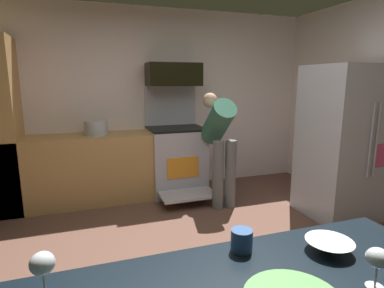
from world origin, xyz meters
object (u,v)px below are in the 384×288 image
Objects in this scene: oven_range at (176,158)px; refrigerator at (345,142)px; wine_glass_far at (378,260)px; mixing_bowl_prep at (329,246)px; microwave at (174,75)px; stock_pot at (96,128)px; person_cook at (219,138)px; wine_glass_near at (42,265)px; mug_tea at (242,240)px.

refrigerator reaches higher than oven_range.
mixing_bowl_prep is at bearing 84.56° from wine_glass_far.
wine_glass_far is at bearing -94.79° from microwave.
oven_range is 0.86× the size of refrigerator.
wine_glass_far is at bearing -77.66° from stock_pot.
person_cook is (0.41, -0.58, 0.36)m from oven_range.
person_cook is at bearing -58.88° from microwave.
oven_range is 0.80m from person_cook.
stock_pot is (-1.07, -0.08, -0.68)m from microwave.
oven_range is 2.06× the size of microwave.
refrigerator is 3.56m from wine_glass_near.
wine_glass_near is 0.59× the size of stock_pot.
stock_pot is (-0.77, 3.53, -0.01)m from wine_glass_far.
oven_range reaches higher than mixing_bowl_prep.
microwave is at bearing 90.00° from oven_range.
wine_glass_near reaches higher than wine_glass_far.
stock_pot is at bearing 98.20° from mug_tea.
stock_pot is at bearing -175.74° from microwave.
wine_glass_far is at bearing -132.55° from refrigerator.
wine_glass_far is (-1.97, -2.15, 0.12)m from refrigerator.
oven_range is 3.31m from mixing_bowl_prep.
person_cook is 4.79× the size of stock_pot.
wine_glass_far is 3.61m from stock_pot.
stock_pot is (-1.48, 0.60, 0.12)m from person_cook.
refrigerator reaches higher than wine_glass_near.
microwave reaches higher than person_cook.
refrigerator is 2.91m from mug_tea.
wine_glass_near reaches higher than mixing_bowl_prep.
mug_tea is at bearing -100.79° from microwave.
oven_range is at bearing -0.81° from stock_pot.
microwave reaches higher than mixing_bowl_prep.
refrigerator is at bearing 37.95° from mug_tea.
microwave reaches higher than stock_pot.
wine_glass_far is 0.49× the size of stock_pot.
person_cook is 15.85× the size of mug_tea.
mixing_bowl_prep is at bearing -104.37° from person_cook.
microwave reaches higher than refrigerator.
person_cook is (0.41, -0.68, -0.81)m from microwave.
refrigerator reaches higher than wine_glass_far.
microwave reaches higher than mug_tea.
oven_range is 7.85× the size of mixing_bowl_prep.
refrigerator is 1.23× the size of person_cook.
stock_pot is (0.28, 3.25, -0.04)m from wine_glass_near.
microwave is at bearing 79.21° from mug_tea.
stock_pot is at bearing 102.34° from wine_glass_far.
refrigerator is (1.67, -1.46, -0.79)m from microwave.
oven_range is at bearing 85.09° from wine_glass_far.
mug_tea is at bearing -111.83° from person_cook.
oven_range is 2.19m from refrigerator.
person_cook reaches higher than wine_glass_near.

